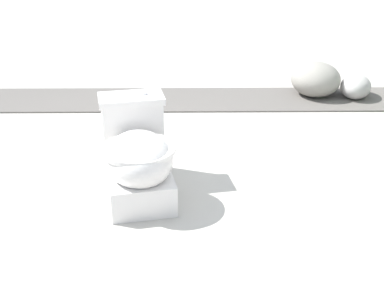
{
  "coord_description": "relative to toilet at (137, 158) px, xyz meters",
  "views": [
    {
      "loc": [
        2.87,
        0.43,
        1.51
      ],
      "look_at": [
        0.24,
        0.46,
        0.3
      ],
      "focal_mm": 50.0,
      "sensor_mm": 36.0,
      "label": 1
    }
  ],
  "objects": [
    {
      "name": "ground_plane",
      "position": [
        -0.25,
        -0.16,
        -0.22
      ],
      "size": [
        14.0,
        14.0,
        0.0
      ],
      "primitive_type": "plane",
      "color": "#B7B2A8"
    },
    {
      "name": "gravel_strip",
      "position": [
        -1.52,
        0.34,
        -0.21
      ],
      "size": [
        0.56,
        8.0,
        0.01
      ],
      "primitive_type": "cube",
      "color": "#605B56",
      "rests_on": "ground"
    },
    {
      "name": "toilet",
      "position": [
        0.0,
        0.0,
        0.0
      ],
      "size": [
        0.69,
        0.49,
        0.52
      ],
      "rotation": [
        0.0,
        0.0,
        0.2
      ],
      "color": "white",
      "rests_on": "ground"
    },
    {
      "name": "boulder_near",
      "position": [
        -1.56,
        1.67,
        -0.12
      ],
      "size": [
        0.39,
        0.35,
        0.2
      ],
      "primitive_type": "ellipsoid",
      "rotation": [
        0.0,
        0.0,
        2.75
      ],
      "color": "#B7B2AD",
      "rests_on": "ground"
    },
    {
      "name": "boulder_far",
      "position": [
        -1.63,
        1.35,
        -0.08
      ],
      "size": [
        0.45,
        0.42,
        0.28
      ],
      "primitive_type": "ellipsoid",
      "rotation": [
        0.0,
        0.0,
        3.11
      ],
      "color": "gray",
      "rests_on": "ground"
    }
  ]
}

